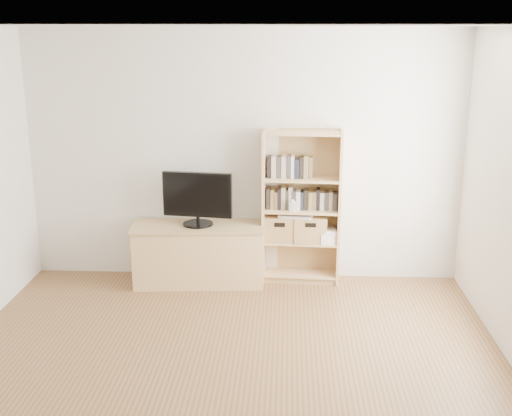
# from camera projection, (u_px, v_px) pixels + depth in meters

# --- Properties ---
(floor) EXTENTS (4.50, 5.00, 0.01)m
(floor) POSITION_uv_depth(u_px,v_px,m) (221.00, 404.00, 4.57)
(floor) COLOR brown
(floor) RESTS_ON ground
(back_wall) EXTENTS (4.50, 0.02, 2.60)m
(back_wall) POSITION_uv_depth(u_px,v_px,m) (244.00, 157.00, 6.62)
(back_wall) COLOR silver
(back_wall) RESTS_ON floor
(ceiling) EXTENTS (4.50, 5.00, 0.01)m
(ceiling) POSITION_uv_depth(u_px,v_px,m) (214.00, 26.00, 3.86)
(ceiling) COLOR white
(ceiling) RESTS_ON back_wall
(tv_stand) EXTENTS (1.36, 0.60, 0.61)m
(tv_stand) POSITION_uv_depth(u_px,v_px,m) (199.00, 255.00, 6.68)
(tv_stand) COLOR tan
(tv_stand) RESTS_ON floor
(bookshelf) EXTENTS (0.81, 0.32, 1.60)m
(bookshelf) POSITION_uv_depth(u_px,v_px,m) (301.00, 208.00, 6.59)
(bookshelf) COLOR tan
(bookshelf) RESTS_ON floor
(television) EXTENTS (0.71, 0.14, 0.56)m
(television) POSITION_uv_depth(u_px,v_px,m) (197.00, 198.00, 6.51)
(television) COLOR black
(television) RESTS_ON tv_stand
(books_row_mid) EXTENTS (0.75, 0.17, 0.20)m
(books_row_mid) POSITION_uv_depth(u_px,v_px,m) (302.00, 199.00, 6.59)
(books_row_mid) COLOR black
(books_row_mid) RESTS_ON bookshelf
(books_row_upper) EXTENTS (0.40, 0.15, 0.21)m
(books_row_upper) POSITION_uv_depth(u_px,v_px,m) (285.00, 167.00, 6.51)
(books_row_upper) COLOR black
(books_row_upper) RESTS_ON bookshelf
(baby_monitor) EXTENTS (0.06, 0.05, 0.10)m
(baby_monitor) POSITION_uv_depth(u_px,v_px,m) (292.00, 206.00, 6.50)
(baby_monitor) COLOR white
(baby_monitor) RESTS_ON bookshelf
(basket_left) EXTENTS (0.33, 0.28, 0.26)m
(basket_left) POSITION_uv_depth(u_px,v_px,m) (280.00, 228.00, 6.67)
(basket_left) COLOR #9E7847
(basket_left) RESTS_ON bookshelf
(basket_right) EXTENTS (0.34, 0.28, 0.27)m
(basket_right) POSITION_uv_depth(u_px,v_px,m) (310.00, 228.00, 6.64)
(basket_right) COLOR #9E7847
(basket_right) RESTS_ON bookshelf
(laptop) EXTENTS (0.38, 0.31, 0.03)m
(laptop) POSITION_uv_depth(u_px,v_px,m) (297.00, 215.00, 6.60)
(laptop) COLOR white
(laptop) RESTS_ON basket_left
(magazine_stack) EXTENTS (0.21, 0.28, 0.12)m
(magazine_stack) POSITION_uv_depth(u_px,v_px,m) (327.00, 236.00, 6.64)
(magazine_stack) COLOR silver
(magazine_stack) RESTS_ON bookshelf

